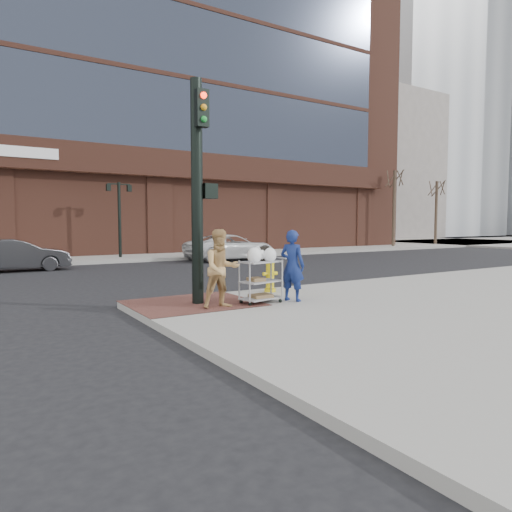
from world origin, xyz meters
TOP-DOWN VIEW (x-y plane):
  - ground at (0.00, 0.00)m, footprint 220.00×220.00m
  - sidewalk_far at (12.50, 32.00)m, footprint 65.00×36.00m
  - brick_curb_ramp at (-0.60, 0.90)m, footprint 2.80×2.40m
  - bank_building at (5.00, 31.00)m, footprint 42.00×26.00m
  - filler_block at (40.00, 38.00)m, footprint 14.00×20.00m
  - bare_tree_a at (24.00, 16.50)m, footprint 1.80×1.80m
  - bare_tree_b at (30.00, 17.00)m, footprint 1.80×1.80m
  - lamp_post at (2.00, 16.00)m, footprint 1.32×0.22m
  - traffic_signal_pole at (-0.48, 0.77)m, footprint 0.61×0.51m
  - woman_blue at (1.53, -0.05)m, footprint 0.63×0.72m
  - pedestrian_tan at (-0.29, 0.05)m, footprint 0.88×0.71m
  - sedan_dark at (-3.24, 12.37)m, footprint 4.05×1.50m
  - minivan_white at (6.97, 12.74)m, footprint 5.11×2.60m
  - utility_cart at (0.75, 0.10)m, footprint 1.02×0.70m
  - fire_hydrant at (1.89, 1.41)m, footprint 0.43×0.30m

SIDE VIEW (x-z plane):
  - ground at x=0.00m, z-range 0.00..0.00m
  - sidewalk_far at x=12.50m, z-range 0.00..0.15m
  - brick_curb_ramp at x=-0.60m, z-range 0.15..0.16m
  - fire_hydrant at x=1.89m, z-range 0.16..1.07m
  - sedan_dark at x=-3.24m, z-range 0.00..1.32m
  - minivan_white at x=6.97m, z-range 0.00..1.38m
  - utility_cart at x=0.75m, z-range 0.09..1.39m
  - woman_blue at x=1.53m, z-range 0.15..1.82m
  - pedestrian_tan at x=-0.29m, z-range 0.15..1.85m
  - lamp_post at x=2.00m, z-range 0.62..4.62m
  - traffic_signal_pole at x=-0.48m, z-range 0.33..5.33m
  - bare_tree_b at x=30.00m, z-range 2.44..9.14m
  - bare_tree_a at x=24.00m, z-range 2.67..9.87m
  - filler_block at x=40.00m, z-range 0.00..18.00m
  - bank_building at x=5.00m, z-range 0.15..28.15m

